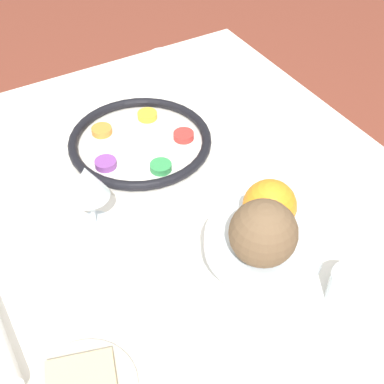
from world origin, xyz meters
TOP-DOWN VIEW (x-y plane):
  - dining_table at (0.00, 0.00)m, footprint 1.18×1.08m
  - seder_plate at (-0.23, 0.09)m, footprint 0.30×0.30m
  - wine_glass at (-0.08, -0.08)m, footprint 0.07×0.07m
  - fruit_stand at (0.18, 0.10)m, footprint 0.18×0.18m
  - orange_fruit at (0.16, 0.12)m, footprint 0.08×0.08m
  - coconut at (0.21, 0.07)m, footprint 0.10×0.10m
  - cup_mid at (0.28, 0.20)m, footprint 0.06×0.06m
  - cup_far at (-0.46, 0.27)m, footprint 0.06×0.06m

SIDE VIEW (x-z plane):
  - dining_table at x=0.00m, z-range 0.00..0.78m
  - seder_plate at x=-0.23m, z-range 0.78..0.81m
  - cup_mid at x=0.28m, z-range 0.78..0.84m
  - cup_far at x=-0.46m, z-range 0.78..0.84m
  - fruit_stand at x=0.18m, z-range 0.81..0.93m
  - wine_glass at x=-0.08m, z-range 0.81..0.94m
  - orange_fruit at x=0.16m, z-range 0.90..0.98m
  - coconut at x=0.21m, z-range 0.90..0.99m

